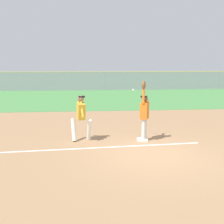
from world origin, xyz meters
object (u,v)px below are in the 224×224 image
fielder (144,112)px  baseball (133,90)px  runner (81,115)px  first_base (142,140)px  parked_car_silver (95,83)px  parked_car_black (47,83)px  parked_car_green (135,82)px

fielder → baseball: 0.94m
fielder → runner: size_ratio=1.33×
runner → baseball: (1.99, 0.19, 0.90)m
first_base → runner: runner is taller
runner → baseball: baseball is taller
baseball → parked_car_silver: (-0.68, 23.05, -1.22)m
parked_car_silver → first_base: bearing=-88.1°
fielder → parked_car_silver: (-1.04, 23.46, -0.45)m
baseball → parked_car_black: size_ratio=0.02×
fielder → parked_car_green: (3.99, 24.36, -0.45)m
baseball → first_base: bearing=-53.4°
fielder → parked_car_black: size_ratio=0.51×
parked_car_green → runner: bearing=-108.3°
parked_car_silver → parked_car_black: bearing=171.6°
parked_car_black → runner: bearing=-82.2°
parked_car_black → parked_car_green: same height
fielder → runner: (-2.35, 0.21, -0.12)m
baseball → parked_car_green: size_ratio=0.02×
first_base → fielder: 1.08m
parked_car_black → first_base: bearing=-77.2°
fielder → parked_car_green: 24.68m
first_base → runner: bearing=174.5°
parked_car_green → first_base: bearing=-103.1°
fielder → baseball: size_ratio=30.81×
first_base → parked_car_silver: size_ratio=0.09×
first_base → runner: 2.50m
runner → parked_car_black: runner is taller
runner → baseball: bearing=-6.4°
parked_car_silver → parked_car_green: size_ratio=0.98×
parked_car_black → parked_car_silver: same height
runner → baseball: 2.20m
runner → parked_car_black: 24.52m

